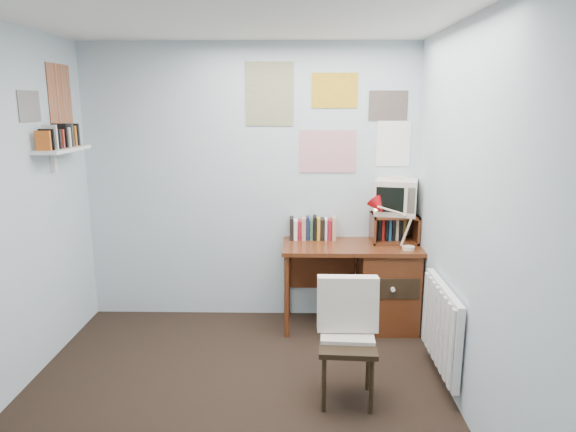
% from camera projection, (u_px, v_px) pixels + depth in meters
% --- Properties ---
extents(ground, '(3.50, 3.50, 0.00)m').
position_uv_depth(ground, '(228.00, 423.00, 3.23)').
color(ground, black).
rests_on(ground, ground).
extents(back_wall, '(3.00, 0.02, 2.50)m').
position_uv_depth(back_wall, '(251.00, 184.00, 4.67)').
color(back_wall, silver).
rests_on(back_wall, ground).
extents(right_wall, '(0.02, 3.50, 2.50)m').
position_uv_depth(right_wall, '(484.00, 232.00, 2.93)').
color(right_wall, silver).
rests_on(right_wall, ground).
extents(ceiling, '(3.00, 3.50, 0.02)m').
position_uv_depth(ceiling, '(216.00, 0.00, 2.69)').
color(ceiling, white).
rests_on(ceiling, back_wall).
extents(desk, '(1.20, 0.55, 0.76)m').
position_uv_depth(desk, '(381.00, 283.00, 4.56)').
color(desk, '#5C2B15').
rests_on(desk, ground).
extents(desk_chair, '(0.43, 0.42, 0.81)m').
position_uv_depth(desk_chair, '(348.00, 345.00, 3.40)').
color(desk_chair, black).
rests_on(desk_chair, ground).
extents(desk_lamp, '(0.32, 0.29, 0.38)m').
position_uv_depth(desk_lamp, '(409.00, 228.00, 4.30)').
color(desk_lamp, red).
rests_on(desk_lamp, desk).
extents(tv_riser, '(0.40, 0.30, 0.25)m').
position_uv_depth(tv_riser, '(394.00, 228.00, 4.56)').
color(tv_riser, '#5C2B15').
rests_on(tv_riser, desk).
extents(crt_tv, '(0.42, 0.40, 0.34)m').
position_uv_depth(crt_tv, '(396.00, 195.00, 4.52)').
color(crt_tv, beige).
rests_on(crt_tv, tv_riser).
extents(book_row, '(0.60, 0.14, 0.22)m').
position_uv_depth(book_row, '(323.00, 227.00, 4.65)').
color(book_row, '#5C2B15').
rests_on(book_row, desk).
extents(radiator, '(0.09, 0.80, 0.60)m').
position_uv_depth(radiator, '(442.00, 326.00, 3.65)').
color(radiator, white).
rests_on(radiator, right_wall).
extents(wall_shelf, '(0.20, 0.62, 0.24)m').
position_uv_depth(wall_shelf, '(62.00, 149.00, 3.98)').
color(wall_shelf, white).
rests_on(wall_shelf, left_wall).
extents(posters_back, '(1.20, 0.01, 0.90)m').
position_uv_depth(posters_back, '(329.00, 117.00, 4.52)').
color(posters_back, white).
rests_on(posters_back, back_wall).
extents(posters_left, '(0.01, 0.70, 0.60)m').
position_uv_depth(posters_left, '(45.00, 99.00, 3.90)').
color(posters_left, white).
rests_on(posters_left, left_wall).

